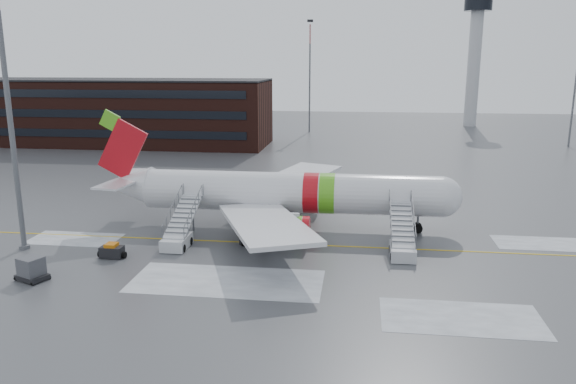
# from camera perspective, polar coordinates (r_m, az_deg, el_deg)

# --- Properties ---
(ground) EXTENTS (260.00, 260.00, 0.00)m
(ground) POSITION_cam_1_polar(r_m,az_deg,el_deg) (50.23, 3.15, -5.07)
(ground) COLOR #494C4F
(ground) RESTS_ON ground
(airliner) EXTENTS (35.03, 32.97, 11.18)m
(airliner) POSITION_cam_1_polar(r_m,az_deg,el_deg) (53.54, -0.73, -0.09)
(airliner) COLOR silver
(airliner) RESTS_ON ground
(airstair_fwd) EXTENTS (2.05, 7.70, 3.48)m
(airstair_fwd) POSITION_cam_1_polar(r_m,az_deg,el_deg) (47.53, 11.52, -5.05)
(airstair_fwd) COLOR #B3B5BA
(airstair_fwd) RESTS_ON ground
(airstair_aft) EXTENTS (2.05, 7.70, 3.48)m
(airstair_aft) POSITION_cam_1_polar(r_m,az_deg,el_deg) (49.82, -11.00, -4.17)
(airstair_aft) COLOR silver
(airstair_aft) RESTS_ON ground
(pushback_tug) EXTENTS (2.86, 2.18, 1.61)m
(pushback_tug) POSITION_cam_1_polar(r_m,az_deg,el_deg) (49.47, -3.45, -4.50)
(pushback_tug) COLOR black
(pushback_tug) RESTS_ON ground
(uld_container) EXTENTS (2.56, 2.25, 1.74)m
(uld_container) POSITION_cam_1_polar(r_m,az_deg,el_deg) (45.60, -24.61, -7.16)
(uld_container) COLOR black
(uld_container) RESTS_ON ground
(baggage_tractor) EXTENTS (2.35, 1.12, 1.22)m
(baggage_tractor) POSITION_cam_1_polar(r_m,az_deg,el_deg) (48.33, -17.45, -5.79)
(baggage_tractor) COLOR black
(baggage_tractor) RESTS_ON ground
(light_mast_near) EXTENTS (1.20, 1.20, 24.71)m
(light_mast_near) POSITION_cam_1_polar(r_m,az_deg,el_deg) (51.18, -26.59, 8.55)
(light_mast_near) COLOR #595B60
(light_mast_near) RESTS_ON ground
(terminal_building) EXTENTS (62.00, 16.11, 12.30)m
(terminal_building) POSITION_cam_1_polar(r_m,az_deg,el_deg) (113.78, -18.01, 7.79)
(terminal_building) COLOR #3F1E16
(terminal_building) RESTS_ON ground
(control_tower) EXTENTS (6.40, 6.40, 30.00)m
(control_tower) POSITION_cam_1_polar(r_m,az_deg,el_deg) (145.07, 18.48, 13.78)
(control_tower) COLOR #B2B5BA
(control_tower) RESTS_ON ground
(light_mast_far_n) EXTENTS (1.20, 1.20, 24.25)m
(light_mast_far_n) POSITION_cam_1_polar(r_m,az_deg,el_deg) (126.09, 2.23, 12.37)
(light_mast_far_n) COLOR #595B60
(light_mast_far_n) RESTS_ON ground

